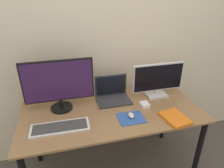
{
  "coord_description": "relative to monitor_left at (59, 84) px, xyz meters",
  "views": [
    {
      "loc": [
        -0.37,
        -1.05,
        1.71
      ],
      "look_at": [
        0.02,
        0.43,
        0.95
      ],
      "focal_mm": 32.0,
      "sensor_mm": 36.0,
      "label": 1
    }
  ],
  "objects": [
    {
      "name": "power_brick",
      "position": [
        0.73,
        -0.15,
        -0.22
      ],
      "size": [
        0.07,
        0.09,
        0.03
      ],
      "color": "white",
      "rests_on": "desk"
    },
    {
      "name": "monitor_left",
      "position": [
        0.0,
        0.0,
        0.0
      ],
      "size": [
        0.59,
        0.19,
        0.45
      ],
      "color": "black",
      "rests_on": "desk"
    },
    {
      "name": "wall_back",
      "position": [
        0.43,
        0.3,
        0.28
      ],
      "size": [
        7.0,
        0.05,
        2.5
      ],
      "color": "beige",
      "rests_on": "ground_plane"
    },
    {
      "name": "book",
      "position": [
        0.89,
        -0.4,
        -0.23
      ],
      "size": [
        0.21,
        0.26,
        0.03
      ],
      "color": "orange",
      "rests_on": "desk"
    },
    {
      "name": "laptop",
      "position": [
        0.48,
        0.04,
        -0.18
      ],
      "size": [
        0.31,
        0.22,
        0.23
      ],
      "color": "#333338",
      "rests_on": "desk"
    },
    {
      "name": "keyboard",
      "position": [
        -0.02,
        -0.28,
        -0.23
      ],
      "size": [
        0.45,
        0.17,
        0.02
      ],
      "color": "silver",
      "rests_on": "desk"
    },
    {
      "name": "mouse",
      "position": [
        0.55,
        -0.29,
        -0.22
      ],
      "size": [
        0.05,
        0.07,
        0.04
      ],
      "color": "silver",
      "rests_on": "mousepad"
    },
    {
      "name": "mousepad",
      "position": [
        0.55,
        -0.3,
        -0.24
      ],
      "size": [
        0.21,
        0.18,
        0.0
      ],
      "color": "#2D519E",
      "rests_on": "desk"
    },
    {
      "name": "desk",
      "position": [
        0.43,
        -0.14,
        -0.34
      ],
      "size": [
        1.56,
        0.74,
        0.73
      ],
      "color": "olive",
      "rests_on": "ground_plane"
    },
    {
      "name": "monitor_right",
      "position": [
        0.92,
        0.0,
        -0.07
      ],
      "size": [
        0.51,
        0.14,
        0.34
      ],
      "color": "silver",
      "rests_on": "desk"
    }
  ]
}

